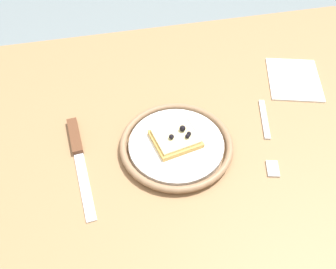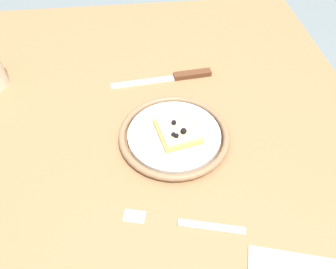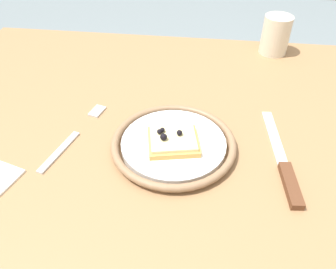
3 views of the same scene
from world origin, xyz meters
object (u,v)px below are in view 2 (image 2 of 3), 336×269
plate (174,134)px  pizza_slice_near (178,131)px  fork (182,223)px  dining_table (164,161)px  knife (179,76)px

plate → pizza_slice_near: 0.02m
plate → fork: 0.19m
plate → pizza_slice_near: bearing=-118.3°
pizza_slice_near → plate: bearing=61.7°
dining_table → plate: 0.09m
plate → pizza_slice_near: pizza_slice_near is taller
dining_table → fork: size_ratio=5.68×
pizza_slice_near → knife: 0.19m
knife → pizza_slice_near: bearing=171.5°
fork → knife: bearing=-6.8°
dining_table → plate: size_ratio=5.10×
pizza_slice_near → fork: bearing=174.9°
dining_table → fork: 0.20m
knife → fork: 0.38m
fork → pizza_slice_near: bearing=-5.1°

